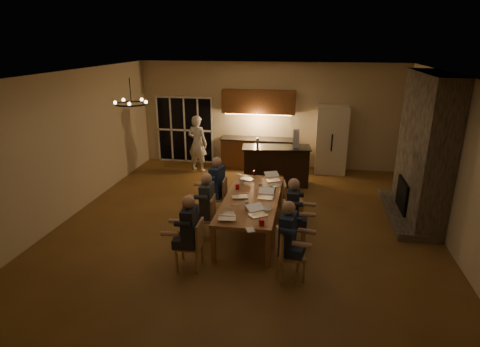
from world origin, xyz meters
name	(u,v)px	position (x,y,z in m)	size (l,w,h in m)	color
floor	(245,227)	(0.00, 0.00, 0.00)	(9.00, 9.00, 0.00)	brown
back_wall	(269,115)	(0.00, 4.52, 1.60)	(8.00, 0.04, 3.20)	beige
left_wall	(64,147)	(-4.02, 0.00, 1.60)	(0.04, 9.00, 3.20)	beige
right_wall	(459,166)	(4.02, 0.00, 1.60)	(0.04, 9.00, 3.20)	beige
ceiling	(246,74)	(0.00, 0.00, 3.22)	(8.00, 9.00, 0.04)	white
french_doors	(185,130)	(-2.70, 4.47, 1.05)	(1.86, 0.08, 2.10)	black
fireplace	(424,149)	(3.70, 1.20, 1.60)	(0.58, 2.50, 3.20)	#655D4F
kitchenette	(258,130)	(-0.30, 4.20, 1.20)	(2.24, 0.68, 2.40)	brown
refrigerator	(331,140)	(1.90, 4.15, 1.00)	(0.90, 0.68, 2.00)	beige
dining_table	(252,214)	(0.15, -0.12, 0.38)	(1.10, 2.84, 0.75)	#B06F46
bar_island	(276,166)	(0.39, 2.77, 0.54)	(1.83, 0.68, 1.08)	black
chair_left_near	(189,244)	(-0.72, -1.71, 0.45)	(0.44, 0.44, 0.89)	#A68853
chair_left_mid	(203,218)	(-0.76, -0.60, 0.45)	(0.44, 0.44, 0.89)	#A68853
chair_left_far	(216,197)	(-0.75, 0.51, 0.45)	(0.44, 0.44, 0.89)	#A68853
chair_right_near	(291,254)	(1.05, -1.74, 0.45)	(0.44, 0.44, 0.89)	#A68853
chair_right_mid	(294,225)	(1.05, -0.62, 0.45)	(0.44, 0.44, 0.89)	#A68853
chair_right_far	(293,202)	(0.98, 0.53, 0.45)	(0.44, 0.44, 0.89)	#A68853
person_left_near	(190,233)	(-0.68, -1.75, 0.69)	(0.60, 0.60, 1.38)	#22252C
person_right_near	(287,240)	(0.98, -1.71, 0.69)	(0.60, 0.60, 1.38)	navy
person_left_mid	(207,206)	(-0.68, -0.57, 0.69)	(0.60, 0.60, 1.38)	#363B40
person_right_mid	(293,213)	(1.01, -0.59, 0.69)	(0.60, 0.60, 1.38)	#22252C
person_left_far	(217,187)	(-0.73, 0.53, 0.69)	(0.60, 0.60, 1.38)	navy
standing_person	(198,143)	(-2.05, 3.60, 0.85)	(0.62, 0.41, 1.71)	white
chandelier	(131,104)	(-1.91, -0.99, 2.75)	(0.58, 0.58, 0.03)	black
laptop_a	(227,213)	(-0.14, -1.22, 0.86)	(0.32, 0.28, 0.23)	silver
laptop_b	(258,210)	(0.39, -0.97, 0.86)	(0.32, 0.28, 0.23)	silver
laptop_c	(240,192)	(-0.10, -0.14, 0.86)	(0.32, 0.28, 0.23)	silver
laptop_d	(266,193)	(0.43, -0.11, 0.86)	(0.32, 0.28, 0.23)	silver
laptop_e	(247,175)	(-0.12, 0.98, 0.86)	(0.32, 0.28, 0.23)	silver
laptop_f	(273,176)	(0.48, 0.98, 0.86)	(0.32, 0.28, 0.23)	silver
mug_front	(247,203)	(0.12, -0.56, 0.80)	(0.08, 0.08, 0.10)	silver
mug_mid	(260,186)	(0.25, 0.47, 0.80)	(0.08, 0.08, 0.10)	silver
mug_back	(241,182)	(-0.20, 0.65, 0.80)	(0.08, 0.08, 0.10)	silver
redcup_near	(262,222)	(0.51, -1.37, 0.81)	(0.10, 0.10, 0.12)	#BB0C12
redcup_mid	(237,187)	(-0.23, 0.29, 0.81)	(0.08, 0.08, 0.12)	#BB0C12
can_silver	(246,208)	(0.14, -0.79, 0.81)	(0.07, 0.07, 0.12)	#B2B2B7
can_cola	(254,173)	(0.00, 1.30, 0.81)	(0.06, 0.06, 0.12)	#3F0F0C
can_right	(274,190)	(0.58, 0.23, 0.81)	(0.07, 0.07, 0.12)	#B2B2B7
plate_near	(266,209)	(0.50, -0.65, 0.76)	(0.24, 0.24, 0.02)	silver
plate_left	(229,214)	(-0.15, -1.03, 0.76)	(0.23, 0.23, 0.02)	silver
plate_far	(275,185)	(0.56, 0.65, 0.76)	(0.26, 0.26, 0.02)	silver
notepad	(250,230)	(0.34, -1.58, 0.76)	(0.14, 0.19, 0.01)	white
bar_bottle	(258,142)	(-0.11, 2.70, 1.20)	(0.07, 0.07, 0.24)	#99999E
bar_blender	(296,139)	(0.91, 2.82, 1.32)	(0.15, 0.15, 0.47)	silver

